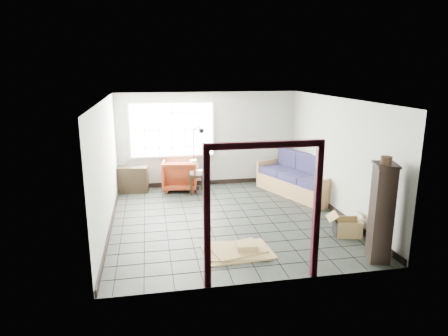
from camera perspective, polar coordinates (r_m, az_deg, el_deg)
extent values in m
plane|color=black|center=(8.85, 0.52, -7.23)|extent=(5.50, 5.50, 0.00)
cube|color=#A6ACA5|center=(11.13, -2.25, 4.11)|extent=(5.00, 0.02, 2.60)
cube|color=#A6ACA5|center=(5.90, 5.82, -4.91)|extent=(5.00, 0.02, 2.60)
cube|color=#A6ACA5|center=(8.36, -16.51, 0.23)|extent=(0.02, 5.50, 2.60)
cube|color=#A6ACA5|center=(9.28, 15.86, 1.61)|extent=(0.02, 5.50, 2.60)
cube|color=white|center=(8.28, 0.56, 9.80)|extent=(5.00, 5.50, 0.02)
cube|color=black|center=(11.39, -2.18, -2.06)|extent=(4.95, 0.03, 0.12)
cube|color=black|center=(8.72, -15.81, -7.70)|extent=(0.03, 5.45, 0.12)
cube|color=black|center=(9.60, 15.26, -5.64)|extent=(0.03, 5.45, 0.12)
cube|color=silver|center=(10.94, -7.44, 5.43)|extent=(2.32, 0.06, 1.52)
cube|color=white|center=(10.90, -7.43, 5.40)|extent=(2.20, 0.02, 1.40)
cube|color=#330B14|center=(5.86, -2.45, -7.59)|extent=(0.10, 0.08, 2.10)
cube|color=#330B14|center=(6.31, 13.09, -6.34)|extent=(0.10, 0.08, 2.10)
cube|color=#330B14|center=(5.73, 5.88, 3.32)|extent=(1.80, 0.08, 0.10)
cube|color=#9D6E47|center=(10.61, 10.52, -2.69)|extent=(1.69, 2.43, 0.41)
cube|color=#9D6E47|center=(9.80, 15.23, -3.39)|extent=(0.86, 0.40, 0.72)
cube|color=#9D6E47|center=(11.41, 6.56, -0.55)|extent=(0.86, 0.40, 0.72)
cube|color=#9D6E47|center=(10.78, 12.19, -0.21)|extent=(0.94, 2.12, 0.79)
cube|color=#17193B|center=(10.02, 13.42, -2.10)|extent=(1.02, 0.98, 0.18)
cube|color=#17193B|center=(10.18, 14.78, -0.34)|extent=(0.42, 0.73, 0.59)
cube|color=#17193B|center=(10.52, 10.50, -1.18)|extent=(1.02, 0.98, 0.18)
cube|color=#17193B|center=(10.68, 11.84, 0.48)|extent=(0.42, 0.73, 0.59)
cube|color=#17193B|center=(11.05, 7.86, -0.34)|extent=(1.02, 0.98, 0.18)
cube|color=#17193B|center=(11.20, 9.18, 1.23)|extent=(0.42, 0.73, 0.59)
imported|color=maroon|center=(10.87, -6.32, -0.72)|extent=(1.00, 0.96, 0.92)
cube|color=black|center=(10.58, -3.94, -0.94)|extent=(0.50, 0.50, 0.06)
cube|color=black|center=(10.44, -4.72, -2.61)|extent=(0.05, 0.05, 0.47)
cube|color=black|center=(10.51, -2.72, -2.46)|extent=(0.05, 0.05, 0.47)
cube|color=black|center=(10.79, -5.09, -2.06)|extent=(0.05, 0.05, 0.47)
cube|color=black|center=(10.86, -3.16, -1.92)|extent=(0.05, 0.05, 0.47)
cylinder|color=black|center=(10.54, -4.34, -0.48)|extent=(0.12, 0.12, 0.13)
cylinder|color=black|center=(10.51, -4.35, 0.11)|extent=(0.03, 0.03, 0.09)
cone|color=beige|center=(10.49, -4.36, 0.66)|extent=(0.32, 0.32, 0.19)
cube|color=silver|center=(10.50, -3.93, -0.60)|extent=(0.37, 0.33, 0.11)
cylinder|color=black|center=(10.54, -4.73, -0.56)|extent=(0.04, 0.07, 0.06)
cylinder|color=black|center=(11.03, -4.25, -2.86)|extent=(0.36, 0.36, 0.03)
cylinder|color=black|center=(10.82, -4.33, 1.32)|extent=(0.03, 0.03, 1.64)
cylinder|color=black|center=(10.58, -3.85, 5.79)|extent=(0.26, 0.14, 0.15)
sphere|color=black|center=(10.50, -3.26, 5.34)|extent=(0.19, 0.19, 0.15)
cube|color=black|center=(10.89, -13.15, -1.62)|extent=(0.93, 0.46, 0.69)
cube|color=black|center=(10.89, -13.15, -1.57)|extent=(0.86, 0.40, 0.03)
cube|color=black|center=(7.23, 21.55, -6.08)|extent=(0.43, 0.50, 1.69)
cube|color=black|center=(7.00, 22.16, 0.44)|extent=(0.48, 0.55, 0.04)
cylinder|color=black|center=(6.90, 22.17, 1.00)|extent=(0.20, 0.20, 0.13)
cube|color=olive|center=(8.39, 17.12, -9.05)|extent=(0.55, 0.48, 0.02)
cube|color=black|center=(8.27, 15.57, -8.12)|extent=(0.10, 0.38, 0.33)
cube|color=olive|center=(8.40, 18.80, -8.03)|extent=(0.10, 0.38, 0.33)
cube|color=olive|center=(8.16, 17.55, -8.58)|extent=(0.47, 0.12, 0.33)
cube|color=olive|center=(8.50, 16.86, -7.60)|extent=(0.47, 0.12, 0.33)
cube|color=olive|center=(8.18, 15.21, -6.69)|extent=(0.26, 0.42, 0.13)
cube|color=olive|center=(8.34, 19.36, -6.60)|extent=(0.26, 0.42, 0.13)
cube|color=olive|center=(7.32, 1.96, -11.87)|extent=(1.27, 0.94, 0.03)
cube|color=olive|center=(7.31, 1.96, -11.69)|extent=(1.15, 0.91, 0.03)
cube|color=olive|center=(7.30, 1.96, -11.51)|extent=(1.03, 0.84, 0.03)
cube|color=olive|center=(7.26, 3.25, -11.12)|extent=(0.38, 0.31, 0.10)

